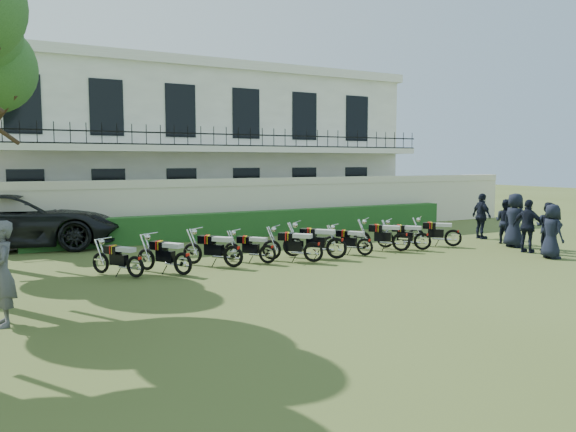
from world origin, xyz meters
The scene contains 22 objects.
ground centered at (0.00, 0.00, 0.00)m, with size 100.00×100.00×0.00m, color #404D1E.
perimeter_wall centered at (0.00, 8.00, 1.17)m, with size 30.00×0.35×2.30m.
hedge centered at (1.00, 7.20, 0.50)m, with size 18.00×0.60×1.00m, color #1C4F1F.
building centered at (0.00, 13.96, 3.71)m, with size 20.40×9.60×7.40m.
motorcycle_0 centered at (-5.57, 1.24, 0.44)m, with size 1.06×1.50×0.96m.
motorcycle_1 centered at (-4.41, 0.95, 0.48)m, with size 1.06×1.67×1.04m.
motorcycle_2 centered at (-2.83, 1.32, 0.49)m, with size 1.29×1.58×1.06m.
motorcycle_3 centered at (-1.71, 1.42, 0.44)m, with size 1.13×1.42×0.94m.
motorcycle_4 centered at (-0.45, 0.94, 0.48)m, with size 1.37×1.48×1.05m.
motorcycle_5 centered at (0.48, 1.10, 0.51)m, with size 1.49×1.54×1.12m.
motorcycle_6 centered at (1.61, 1.20, 0.43)m, with size 1.00×1.50×0.94m.
motorcycle_7 centered at (3.17, 1.30, 0.49)m, with size 1.37×1.50×1.06m.
motorcycle_8 centered at (3.97, 1.17, 0.46)m, with size 1.23×1.48×1.00m.
motorcycle_9 centered at (5.45, 1.27, 0.47)m, with size 1.36×1.40×1.02m.
suv centered at (-7.93, 8.24, 0.95)m, with size 3.16×6.86×1.91m, color black.
inspector centered at (-8.67, -1.80, 0.96)m, with size 0.70×0.46×1.92m, color #57575C.
officer_0 centered at (6.42, -1.87, 0.84)m, with size 0.82×0.53×1.68m, color black.
officer_1 centered at (7.56, -0.87, 0.82)m, with size 0.80×0.62×1.64m, color black.
officer_2 centered at (6.72, -0.78, 0.88)m, with size 1.03×0.43×1.75m, color black.
officer_3 centered at (7.34, 0.26, 0.94)m, with size 0.92×0.60×1.89m, color black.
officer_4 centered at (7.74, 0.99, 0.81)m, with size 0.79×0.62×1.63m, color black.
officer_5 centered at (7.98, 2.33, 0.88)m, with size 1.03×0.43×1.76m, color black.
Camera 1 is at (-8.89, -13.03, 2.98)m, focal length 35.00 mm.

